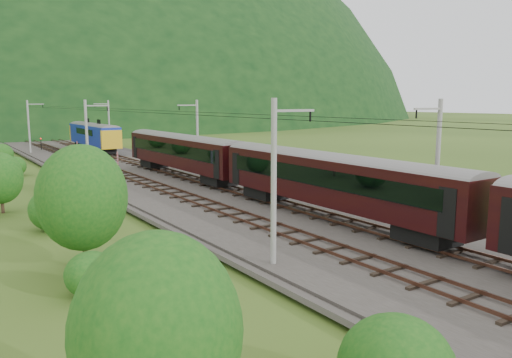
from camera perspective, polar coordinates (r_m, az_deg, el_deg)
ground at (r=28.76m, az=12.14°, el=-7.77°), size 600.00×600.00×0.00m
railbed at (r=36.12m, az=0.67°, el=-3.90°), size 14.00×220.00×0.30m
track_left at (r=34.80m, az=-2.60°, el=-4.03°), size 2.40×220.00×0.27m
track_right at (r=37.46m, az=3.70°, el=-3.11°), size 2.40×220.00×0.27m
catenary_left at (r=52.99m, az=-18.68°, el=4.48°), size 2.54×192.28×8.00m
catenary_right at (r=57.42m, az=-6.78°, el=5.18°), size 2.54×192.28×8.00m
overhead_wires at (r=35.24m, az=0.69°, el=7.19°), size 4.83×198.00×0.03m
train at (r=26.14m, az=26.14°, el=-2.24°), size 2.96×142.91×5.15m
hazard_post_near at (r=63.92m, az=-15.53°, el=2.27°), size 0.18×0.18×1.68m
hazard_post_far at (r=83.36m, az=-19.75°, el=3.54°), size 0.18×0.18×1.67m
signal at (r=88.76m, az=-23.36°, el=3.82°), size 0.21×0.21×1.92m
vegetation_left at (r=31.74m, az=-22.90°, el=-1.92°), size 12.40×144.27×6.47m
vegetation_right at (r=51.53m, az=4.29°, el=1.30°), size 5.93×105.55×3.02m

